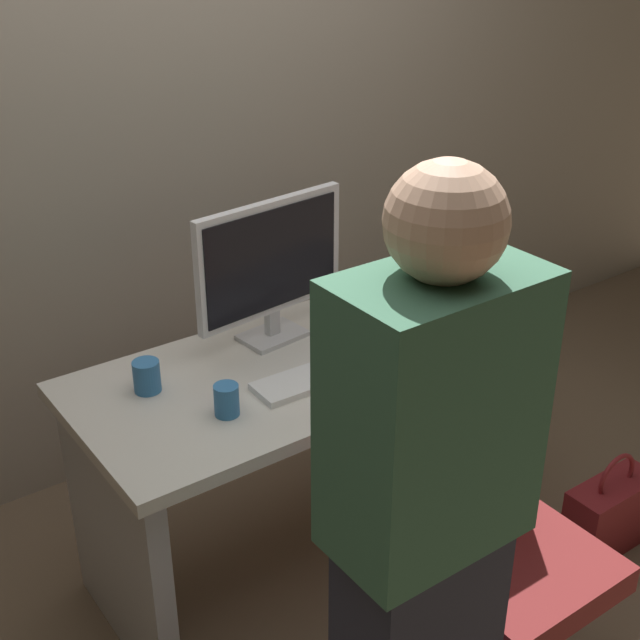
% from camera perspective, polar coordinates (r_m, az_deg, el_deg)
% --- Properties ---
extents(ground_plane, '(9.00, 9.00, 0.00)m').
position_cam_1_polar(ground_plane, '(3.07, -0.56, -14.88)').
color(ground_plane, brown).
extents(wall_back, '(6.40, 0.10, 3.00)m').
position_cam_1_polar(wall_back, '(3.13, -10.75, 16.39)').
color(wall_back, '#9E9384').
rests_on(wall_back, ground).
extents(desk, '(1.46, 0.68, 0.75)m').
position_cam_1_polar(desk, '(2.75, -0.61, -6.74)').
color(desk, beige).
rests_on(desk, ground).
extents(office_chair, '(0.52, 0.52, 0.94)m').
position_cam_1_polar(office_chair, '(2.43, 11.60, -15.44)').
color(office_chair, black).
rests_on(office_chair, ground).
extents(person_at_desk, '(0.40, 0.24, 1.64)m').
position_cam_1_polar(person_at_desk, '(1.84, 6.89, -14.09)').
color(person_at_desk, '#262838').
rests_on(person_at_desk, ground).
extents(monitor, '(0.54, 0.16, 0.46)m').
position_cam_1_polar(monitor, '(2.64, -3.26, 3.74)').
color(monitor, silver).
rests_on(monitor, desk).
extents(keyboard, '(0.43, 0.14, 0.02)m').
position_cam_1_polar(keyboard, '(2.52, 0.18, -3.61)').
color(keyboard, white).
rests_on(keyboard, desk).
extents(mouse, '(0.06, 0.10, 0.03)m').
position_cam_1_polar(mouse, '(2.68, 5.44, -1.69)').
color(mouse, white).
rests_on(mouse, desk).
extents(cup_near_keyboard, '(0.07, 0.07, 0.09)m').
position_cam_1_polar(cup_near_keyboard, '(2.35, -6.19, -5.28)').
color(cup_near_keyboard, '#3372B2').
rests_on(cup_near_keyboard, desk).
extents(cup_by_monitor, '(0.08, 0.08, 0.09)m').
position_cam_1_polar(cup_by_monitor, '(2.49, -11.38, -3.67)').
color(cup_by_monitor, '#3372B2').
rests_on(cup_by_monitor, desk).
extents(book_stack, '(0.23, 0.16, 0.08)m').
position_cam_1_polar(book_stack, '(2.96, 6.66, 1.68)').
color(book_stack, '#338C59').
rests_on(book_stack, desk).
extents(handbag, '(0.34, 0.14, 0.38)m').
position_cam_1_polar(handbag, '(3.15, 18.58, -12.05)').
color(handbag, maroon).
rests_on(handbag, ground).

